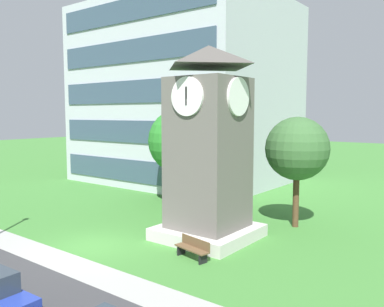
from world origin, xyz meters
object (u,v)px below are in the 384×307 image
Objects in this scene: tree_near_tower at (297,149)px; clock_tower at (208,155)px; park_bench at (193,248)px; tree_streetside at (218,154)px; tree_by_building at (181,141)px.

clock_tower is at bearing -119.74° from tree_near_tower.
park_bench is 8.49m from tree_near_tower.
tree_streetside is 4.84m from tree_near_tower.
tree_streetside is (-2.12, 3.96, -0.43)m from clock_tower.
tree_near_tower reaches higher than tree_streetside.
tree_streetside is at bearing -18.17° from tree_by_building.
tree_by_building is at bearing 161.83° from tree_streetside.
park_bench is 0.34× the size of tree_streetside.
park_bench is at bearing -101.23° from tree_near_tower.
park_bench is at bearing -63.94° from tree_streetside.
tree_by_building reaches higher than park_bench.
park_bench is 8.21m from tree_streetside.
tree_near_tower is at bearing 8.01° from tree_streetside.
tree_near_tower is (4.77, 0.67, 0.54)m from tree_streetside.
tree_by_building is 1.09× the size of tree_near_tower.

